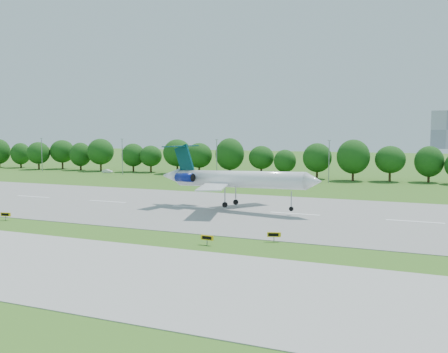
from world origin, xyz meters
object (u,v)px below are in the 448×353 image
service_vehicle_a (107,171)px  service_vehicle_b (251,180)px  taxi_sign_left (6,215)px  airliner (231,178)px

service_vehicle_a → service_vehicle_b: service_vehicle_b is taller
taxi_sign_left → service_vehicle_b: service_vehicle_b is taller
service_vehicle_a → service_vehicle_b: 58.73m
taxi_sign_left → service_vehicle_b: 76.13m
airliner → service_vehicle_b: (-13.78, 49.68, -5.28)m
service_vehicle_b → taxi_sign_left: bearing=155.8°
airliner → service_vehicle_b: airliner is taller
airliner → service_vehicle_a: airliner is taller
taxi_sign_left → service_vehicle_a: size_ratio=0.48×
airliner → service_vehicle_a: 93.75m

